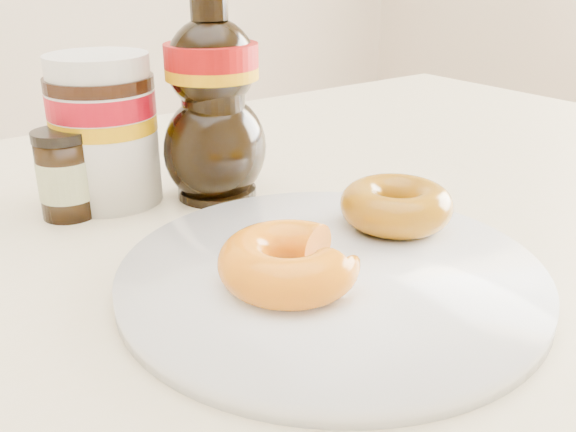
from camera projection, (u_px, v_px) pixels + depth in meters
dining_table at (237, 355)px, 0.51m from camera, size 1.40×0.90×0.75m
plate at (331, 275)px, 0.44m from camera, size 0.29×0.29×0.01m
donut_bitten at (289, 262)px, 0.41m from camera, size 0.11×0.11×0.03m
donut_whole at (396, 205)px, 0.50m from camera, size 0.09×0.09×0.03m
nutella_jar at (104, 124)px, 0.57m from camera, size 0.09×0.09×0.13m
syrup_bottle at (213, 95)px, 0.57m from camera, size 0.12×0.11×0.19m
dark_jar at (65, 175)px, 0.55m from camera, size 0.05×0.05×0.08m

